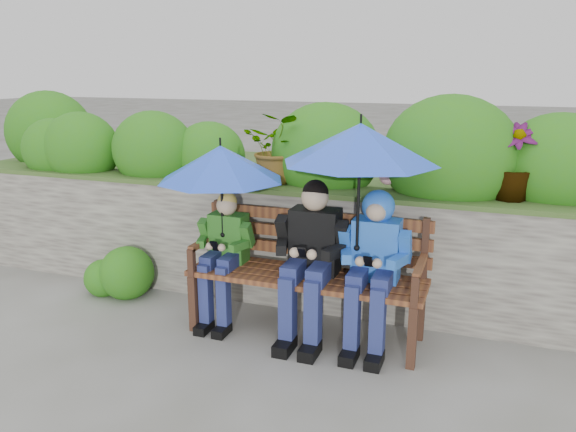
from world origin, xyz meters
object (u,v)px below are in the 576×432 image
(park_bench, at_px, (309,265))
(umbrella_left, at_px, (221,163))
(boy_middle, at_px, (311,253))
(umbrella_right, at_px, (360,143))
(boy_right, at_px, (374,256))
(boy_left, at_px, (224,250))

(park_bench, bearing_deg, umbrella_left, -175.06)
(park_bench, distance_m, boy_middle, 0.17)
(umbrella_right, bearing_deg, park_bench, 166.90)
(boy_middle, relative_size, umbrella_right, 1.10)
(umbrella_left, bearing_deg, park_bench, 4.94)
(boy_middle, distance_m, boy_right, 0.47)
(boy_left, height_order, boy_middle, boy_middle)
(boy_middle, bearing_deg, boy_left, 178.81)
(park_bench, height_order, boy_left, boy_left)
(boy_right, height_order, umbrella_left, umbrella_left)
(boy_right, relative_size, umbrella_right, 1.05)
(boy_middle, distance_m, umbrella_left, 0.97)
(boy_right, height_order, umbrella_right, umbrella_right)
(boy_middle, xyz_separation_m, umbrella_left, (-0.73, 0.03, 0.63))
(boy_right, bearing_deg, umbrella_right, -172.11)
(boy_left, xyz_separation_m, boy_right, (1.19, 0.00, 0.08))
(boy_left, xyz_separation_m, umbrella_right, (1.07, -0.01, 0.89))
(boy_right, relative_size, umbrella_left, 1.18)
(park_bench, height_order, umbrella_left, umbrella_left)
(umbrella_left, distance_m, umbrella_right, 1.10)
(umbrella_right, bearing_deg, umbrella_left, 178.38)
(park_bench, bearing_deg, boy_right, -8.23)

